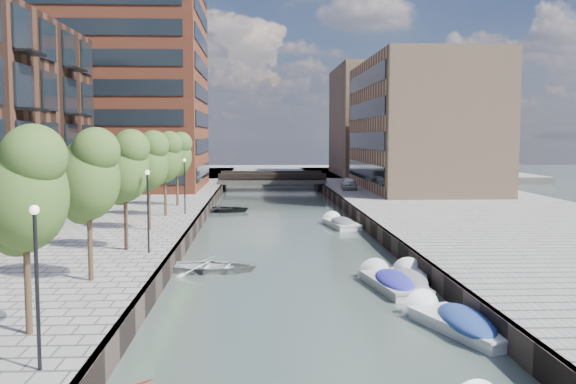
{
  "coord_description": "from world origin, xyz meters",
  "views": [
    {
      "loc": [
        -1.78,
        -7.72,
        6.79
      ],
      "look_at": [
        0.0,
        29.81,
        3.5
      ],
      "focal_mm": 40.0,
      "sensor_mm": 36.0,
      "label": 1
    }
  ],
  "objects": [
    {
      "name": "water",
      "position": [
        0.0,
        40.0,
        0.0
      ],
      "size": [
        300.0,
        300.0,
        0.0
      ],
      "primitive_type": "plane",
      "color": "#38473F",
      "rests_on": "ground"
    },
    {
      "name": "quay_right",
      "position": [
        16.0,
        40.0,
        0.5
      ],
      "size": [
        20.0,
        140.0,
        1.0
      ],
      "primitive_type": "cube",
      "color": "gray",
      "rests_on": "ground"
    },
    {
      "name": "quay_wall_left",
      "position": [
        -6.1,
        40.0,
        0.5
      ],
      "size": [
        0.25,
        140.0,
        1.0
      ],
      "primitive_type": "cube",
      "color": "#332823",
      "rests_on": "ground"
    },
    {
      "name": "quay_wall_right",
      "position": [
        6.1,
        40.0,
        0.5
      ],
      "size": [
        0.25,
        140.0,
        1.0
      ],
      "primitive_type": "cube",
      "color": "#332823",
      "rests_on": "ground"
    },
    {
      "name": "far_closure",
      "position": [
        0.0,
        100.0,
        0.5
      ],
      "size": [
        80.0,
        40.0,
        1.0
      ],
      "primitive_type": "cube",
      "color": "gray",
      "rests_on": "ground"
    },
    {
      "name": "tower",
      "position": [
        -17.0,
        65.0,
        16.0
      ],
      "size": [
        18.0,
        18.0,
        30.0
      ],
      "primitive_type": "cube",
      "color": "brown",
      "rests_on": "quay_left"
    },
    {
      "name": "tan_block_near",
      "position": [
        16.0,
        62.0,
        8.0
      ],
      "size": [
        12.0,
        25.0,
        14.0
      ],
      "primitive_type": "cube",
      "color": "tan",
      "rests_on": "quay_right"
    },
    {
      "name": "tan_block_far",
      "position": [
        16.0,
        88.0,
        9.0
      ],
      "size": [
        12.0,
        20.0,
        16.0
      ],
      "primitive_type": "cube",
      "color": "tan",
      "rests_on": "quay_right"
    },
    {
      "name": "bridge",
      "position": [
        0.0,
        72.0,
        1.39
      ],
      "size": [
        13.0,
        6.0,
        1.3
      ],
      "color": "gray",
      "rests_on": "ground"
    },
    {
      "name": "tree_1",
      "position": [
        -8.5,
        11.0,
        5.31
      ],
      "size": [
        2.5,
        2.5,
        5.95
      ],
      "color": "#382619",
      "rests_on": "quay_left"
    },
    {
      "name": "tree_2",
      "position": [
        -8.5,
        18.0,
        5.31
      ],
      "size": [
        2.5,
        2.5,
        5.95
      ],
      "color": "#382619",
      "rests_on": "quay_left"
    },
    {
      "name": "tree_3",
      "position": [
        -8.5,
        25.0,
        5.31
      ],
      "size": [
        2.5,
        2.5,
        5.95
      ],
      "color": "#382619",
      "rests_on": "quay_left"
    },
    {
      "name": "tree_4",
      "position": [
        -8.5,
        32.0,
        5.31
      ],
      "size": [
        2.5,
        2.5,
        5.95
      ],
      "color": "#382619",
      "rests_on": "quay_left"
    },
    {
      "name": "tree_5",
      "position": [
        -8.5,
        39.0,
        5.31
      ],
      "size": [
        2.5,
        2.5,
        5.95
      ],
      "color": "#382619",
      "rests_on": "quay_left"
    },
    {
      "name": "tree_6",
      "position": [
        -8.5,
        46.0,
        5.31
      ],
      "size": [
        2.5,
        2.5,
        5.95
      ],
      "color": "#382619",
      "rests_on": "quay_left"
    },
    {
      "name": "lamp_0",
      "position": [
        -7.2,
        8.0,
        3.51
      ],
      "size": [
        0.24,
        0.24,
        4.12
      ],
      "color": "black",
      "rests_on": "quay_left"
    },
    {
      "name": "lamp_1",
      "position": [
        -7.2,
        24.0,
        3.51
      ],
      "size": [
        0.24,
        0.24,
        4.12
      ],
      "color": "black",
      "rests_on": "quay_left"
    },
    {
      "name": "lamp_2",
      "position": [
        -7.2,
        40.0,
        3.51
      ],
      "size": [
        0.24,
        0.24,
        4.12
      ],
      "color": "black",
      "rests_on": "quay_left"
    },
    {
      "name": "sloop_3",
      "position": [
        -4.11,
        24.1,
        0.0
      ],
      "size": [
        4.9,
        3.74,
        0.95
      ],
      "primitive_type": "imported",
      "rotation": [
        0.0,
        0.0,
        1.47
      ],
      "color": "#B4B4B2",
      "rests_on": "ground"
    },
    {
      "name": "sloop_4",
      "position": [
        -4.97,
        49.56,
        0.0
      ],
      "size": [
        4.88,
        3.54,
        0.99
      ],
      "primitive_type": "imported",
      "rotation": [
        0.0,
        0.0,
        1.59
      ],
      "color": "black",
      "rests_on": "ground"
    },
    {
      "name": "motorboat_0",
      "position": [
        5.24,
        14.06,
        0.21
      ],
      "size": [
        3.34,
        5.36,
        1.69
      ],
      "color": "white",
      "rests_on": "ground"
    },
    {
      "name": "motorboat_1",
      "position": [
        5.08,
        20.79,
        0.2
      ],
      "size": [
        2.67,
        5.05,
        1.6
      ],
      "color": "white",
      "rests_on": "ground"
    },
    {
      "name": "motorboat_3",
      "position": [
        4.18,
        20.36,
        0.2
      ],
      "size": [
        2.5,
        5.22,
        1.67
      ],
      "color": "#B2B3B0",
      "rests_on": "ground"
    },
    {
      "name": "motorboat_4",
      "position": [
        4.4,
        39.9,
        0.2
      ],
      "size": [
        2.49,
        5.16,
        1.65
      ],
      "color": "silver",
      "rests_on": "ground"
    },
    {
      "name": "car",
      "position": [
        8.17,
        61.49,
        1.68
      ],
      "size": [
        1.93,
        4.1,
        1.36
      ],
      "primitive_type": "imported",
      "rotation": [
        0.0,
        0.0,
        -0.08
      ],
      "color": "silver",
      "rests_on": "quay_right"
    }
  ]
}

